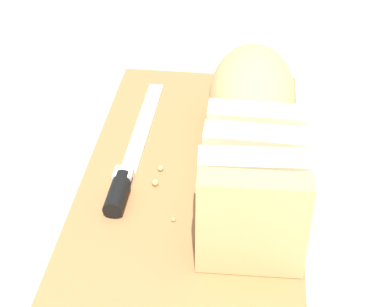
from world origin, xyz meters
The scene contains 7 objects.
ground_plane centered at (0.00, 0.00, 0.00)m, with size 3.00×3.00×0.00m, color beige.
cutting_board centered at (0.00, 0.00, 0.01)m, with size 0.47×0.25×0.02m, color #9E6B3D.
bread_loaf centered at (-0.03, 0.07, 0.08)m, with size 0.34×0.12×0.11m.
bread_knife centered at (0.02, -0.08, 0.03)m, with size 0.27×0.02×0.02m.
crumb_near_knife centered at (0.00, -0.04, 0.03)m, with size 0.01×0.01×0.01m, color tan.
crumb_near_loaf centered at (0.08, -0.01, 0.02)m, with size 0.00×0.00×0.00m, color tan.
crumb_stray_left centered at (0.03, -0.04, 0.03)m, with size 0.01×0.01×0.01m, color tan.
Camera 1 is at (0.52, 0.07, 0.47)m, focal length 54.73 mm.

